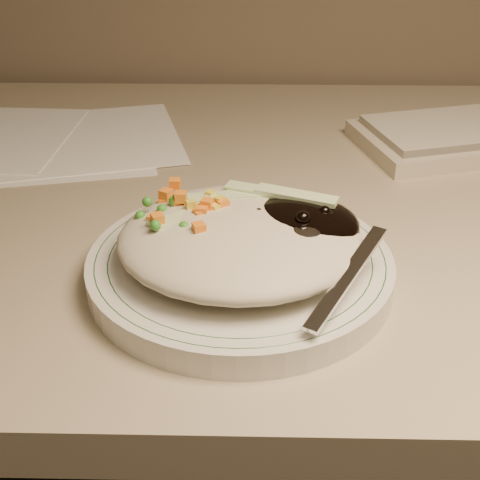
{
  "coord_description": "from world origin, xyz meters",
  "views": [
    {
      "loc": [
        -0.08,
        0.74,
        1.04
      ],
      "look_at": [
        -0.09,
        1.2,
        0.78
      ],
      "focal_mm": 50.0,
      "sensor_mm": 36.0,
      "label": 1
    }
  ],
  "objects": [
    {
      "name": "papers",
      "position": [
        -0.38,
        1.49,
        0.74
      ],
      "size": [
        0.46,
        0.29,
        0.0
      ],
      "color": "white",
      "rests_on": "desk"
    },
    {
      "name": "plate_rim",
      "position": [
        -0.09,
        1.2,
        0.76
      ],
      "size": [
        0.23,
        0.23,
        0.0
      ],
      "color": "#144723",
      "rests_on": "plate"
    },
    {
      "name": "plate",
      "position": [
        -0.09,
        1.2,
        0.75
      ],
      "size": [
        0.25,
        0.25,
        0.02
      ],
      "primitive_type": "cylinder",
      "color": "silver",
      "rests_on": "desk"
    },
    {
      "name": "meal",
      "position": [
        -0.08,
        1.2,
        0.78
      ],
      "size": [
        0.21,
        0.19,
        0.05
      ],
      "color": "beige",
      "rests_on": "plate"
    },
    {
      "name": "desk",
      "position": [
        0.0,
        1.38,
        0.54
      ],
      "size": [
        1.4,
        0.7,
        0.74
      ],
      "color": "gray",
      "rests_on": "ground"
    }
  ]
}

